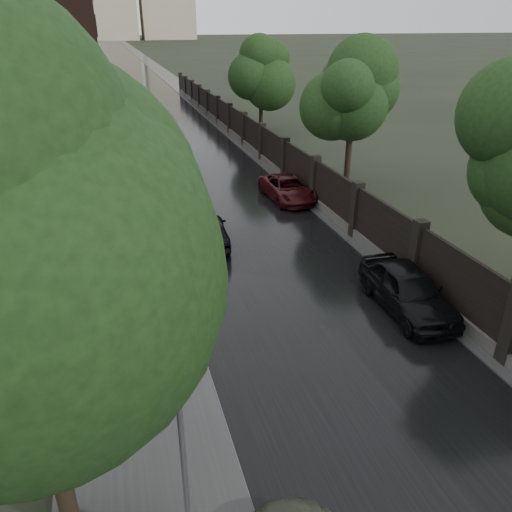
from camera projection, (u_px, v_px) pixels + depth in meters
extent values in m
cube|color=black|center=(117.00, 50.00, 174.40)|extent=(8.00, 420.00, 0.02)
cube|color=#2D2D2D|center=(99.00, 50.00, 172.86)|extent=(4.00, 420.00, 0.16)
cube|color=#2D2D2D|center=(133.00, 50.00, 175.78)|extent=(3.00, 420.00, 0.08)
cube|color=#383533|center=(255.00, 151.00, 38.26)|extent=(0.40, 75.00, 0.50)
cube|color=black|center=(255.00, 134.00, 37.73)|extent=(0.15, 75.00, 2.00)
cube|color=black|center=(181.00, 83.00, 70.79)|extent=(0.45, 0.45, 2.70)
cylinder|color=black|center=(40.00, 386.00, 8.58)|extent=(0.36, 0.36, 7.15)
sphere|color=black|center=(4.00, 233.00, 7.36)|extent=(5.44, 5.44, 5.44)
cylinder|color=black|center=(76.00, 129.00, 32.20)|extent=(0.36, 0.36, 5.85)
sphere|color=black|center=(70.00, 92.00, 31.21)|extent=(4.25, 4.25, 4.25)
cylinder|color=black|center=(349.00, 144.00, 29.24)|extent=(0.36, 0.36, 5.53)
sphere|color=black|center=(352.00, 105.00, 28.30)|extent=(4.08, 4.08, 4.08)
cylinder|color=black|center=(261.00, 101.00, 44.87)|extent=(0.36, 0.36, 5.53)
sphere|color=black|center=(261.00, 75.00, 43.93)|extent=(4.08, 4.08, 4.08)
cylinder|color=#59595E|center=(184.00, 470.00, 8.30)|extent=(0.10, 0.10, 5.00)
cube|color=#59595E|center=(174.00, 343.00, 7.21)|extent=(0.25, 0.12, 0.12)
cylinder|color=#59595E|center=(143.00, 166.00, 29.41)|extent=(0.12, 0.12, 3.00)
imported|color=#59595E|center=(139.00, 132.00, 28.55)|extent=(0.16, 0.20, 1.00)
sphere|color=#FF0C0C|center=(140.00, 135.00, 28.49)|extent=(0.14, 0.14, 0.14)
imported|color=black|center=(209.00, 230.00, 22.52)|extent=(2.05, 4.28, 1.41)
imported|color=black|center=(408.00, 289.00, 17.36)|extent=(2.03, 4.77, 1.61)
imported|color=#330B0E|center=(287.00, 188.00, 28.31)|extent=(2.40, 4.83, 1.32)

